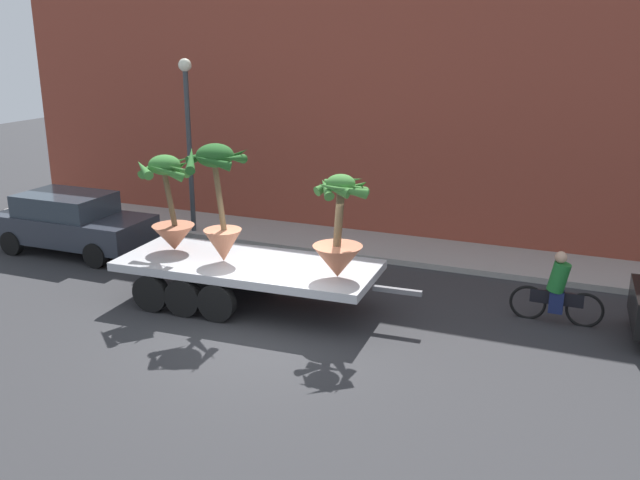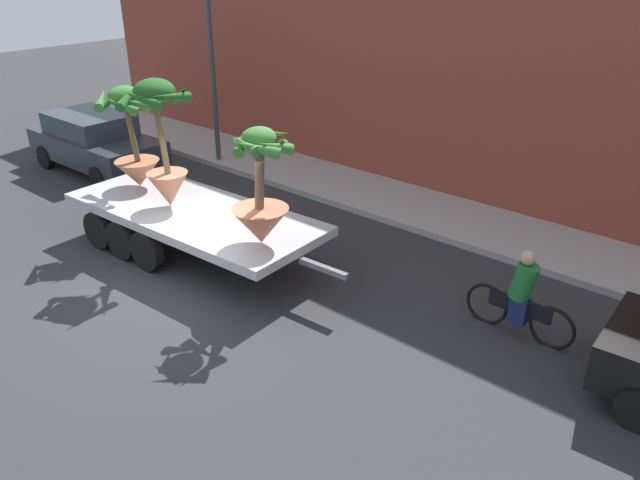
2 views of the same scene
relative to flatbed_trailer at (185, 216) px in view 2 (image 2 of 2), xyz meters
name	(u,v)px [view 2 (image 2 of 2)]	position (x,y,z in m)	size (l,w,h in m)	color
ground_plane	(177,294)	(1.27, -1.25, -0.75)	(60.00, 60.00, 0.00)	#2D2D30
sidewalk	(376,196)	(1.27, 4.85, -0.68)	(24.00, 2.20, 0.15)	#A39E99
building_facade	(423,41)	(1.27, 6.55, 2.83)	(24.00, 1.20, 7.17)	brown
flatbed_trailer	(185,216)	(0.00, 0.00, 0.00)	(6.59, 2.49, 0.98)	#B7BABF
potted_palm_rear	(162,141)	(-0.28, -0.15, 1.54)	(1.42, 1.45, 2.51)	#C17251
potted_palm_middle	(261,198)	(2.40, -0.14, 1.07)	(1.19, 1.26, 2.09)	#B26647
potted_palm_front	(133,141)	(-1.71, 0.11, 1.22)	(1.33, 1.44, 2.14)	#B26647
cyclist	(521,298)	(6.46, 1.57, -0.09)	(1.84, 0.34, 1.54)	black
trailing_car	(95,141)	(-5.86, 1.52, 0.07)	(4.21, 1.94, 1.58)	#2D333D
street_lamp	(211,48)	(-3.72, 4.05, 2.48)	(0.36, 0.36, 4.83)	#383D42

